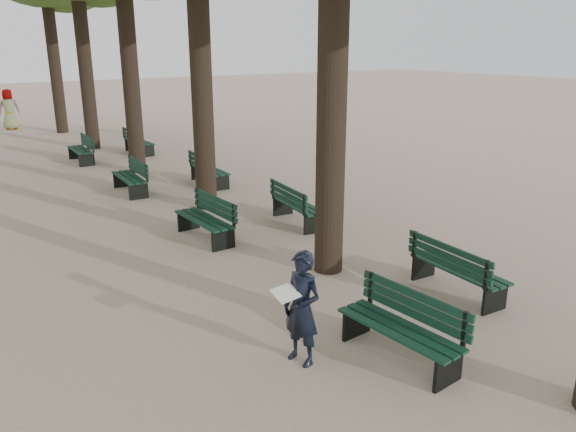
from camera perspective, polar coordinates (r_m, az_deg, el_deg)
ground at (r=7.60m, az=9.38°, el=-15.13°), size 120.00×120.00×0.00m
bench_left_0 at (r=7.72m, az=11.21°, el=-12.32°), size 0.70×1.84×0.92m
bench_left_1 at (r=12.06m, az=-8.45°, el=-1.13°), size 0.62×1.82×0.92m
bench_left_2 at (r=16.25m, az=-15.76°, el=3.21°), size 0.67×1.83×0.92m
bench_left_3 at (r=20.98m, az=-20.29°, el=5.86°), size 0.64×1.82×0.92m
bench_right_0 at (r=9.81m, az=16.81°, el=-6.10°), size 0.68×1.83×0.92m
bench_right_1 at (r=12.96m, az=1.03°, el=0.37°), size 0.80×1.86×0.92m
bench_right_2 at (r=16.73m, az=-7.96°, el=4.09°), size 0.66×1.83×0.92m
bench_right_3 at (r=22.03m, az=-14.86°, el=6.85°), size 0.62×1.81×0.92m
man_with_map at (r=7.29m, az=1.41°, el=-9.36°), size 0.66×0.67×1.54m
pedestrian_c at (r=26.69m, az=-15.20°, el=9.75°), size 0.78×0.99×1.63m
pedestrian_d at (r=30.37m, az=-26.46°, el=9.68°), size 1.00×0.58×1.92m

